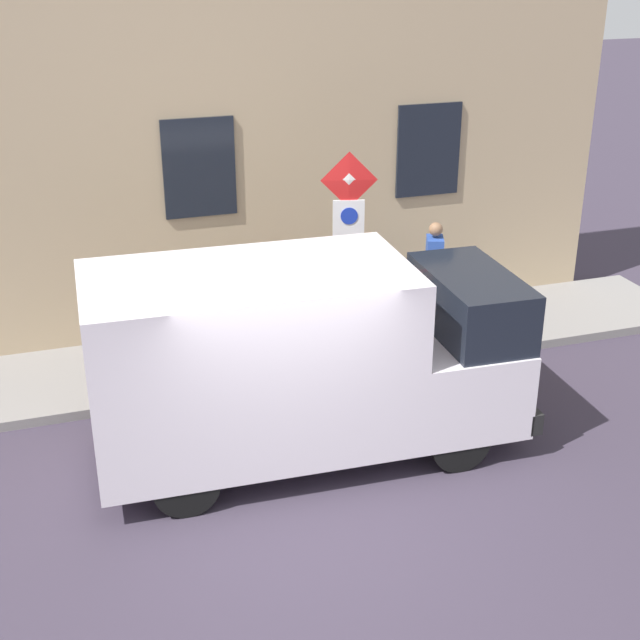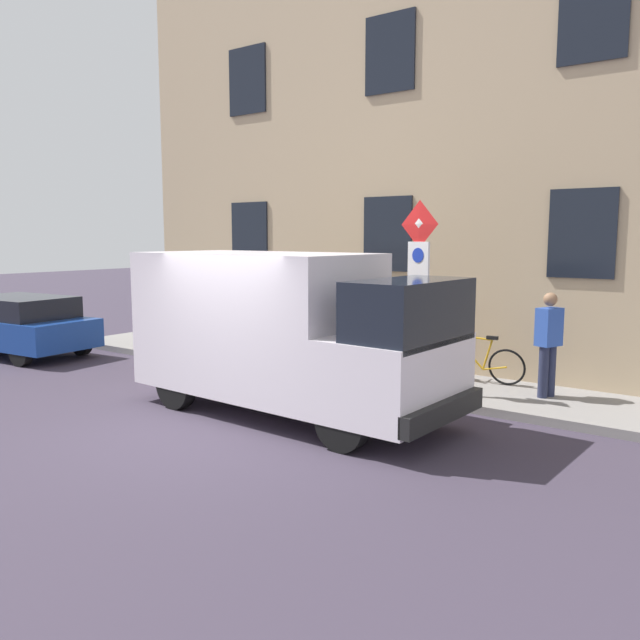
{
  "view_description": "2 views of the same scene",
  "coord_description": "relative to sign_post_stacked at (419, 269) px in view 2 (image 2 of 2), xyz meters",
  "views": [
    {
      "loc": [
        -7.94,
        2.38,
        6.07
      ],
      "look_at": [
        2.25,
        -0.98,
        1.35
      ],
      "focal_mm": 49.81,
      "sensor_mm": 36.0,
      "label": 1
    },
    {
      "loc": [
        -6.28,
        -6.62,
        2.76
      ],
      "look_at": [
        2.75,
        -0.01,
        1.29
      ],
      "focal_mm": 35.96,
      "sensor_mm": 36.0,
      "label": 2
    }
  ],
  "objects": [
    {
      "name": "sidewalk_slab",
      "position": [
        0.84,
        1.71,
        -2.15
      ],
      "size": [
        2.11,
        15.7,
        0.14
      ],
      "primitive_type": "cube",
      "color": "gray",
      "rests_on": "ground_plane"
    },
    {
      "name": "building_facade",
      "position": [
        2.25,
        1.71,
        2.16
      ],
      "size": [
        0.75,
        13.7,
        8.76
      ],
      "color": "tan",
      "rests_on": "ground_plane"
    },
    {
      "name": "bicycle_red",
      "position": [
        1.35,
        0.46,
        -1.71
      ],
      "size": [
        0.46,
        1.72,
        0.89
      ],
      "rotation": [
        0.0,
        0.0,
        1.49
      ],
      "color": "black",
      "rests_on": "sidewalk_slab"
    },
    {
      "name": "ground_plane",
      "position": [
        -3.2,
        1.71,
        -2.22
      ],
      "size": [
        80.0,
        80.0,
        0.0
      ],
      "primitive_type": "plane",
      "color": "#393140"
    },
    {
      "name": "sign_post_stacked",
      "position": [
        0.0,
        0.0,
        0.0
      ],
      "size": [
        0.2,
        0.55,
        3.08
      ],
      "color": "#474C47",
      "rests_on": "sidewalk_slab"
    },
    {
      "name": "delivery_van",
      "position": [
        -1.91,
        1.3,
        -0.88
      ],
      "size": [
        2.21,
        5.41,
        2.5
      ],
      "rotation": [
        0.0,
        0.0,
        4.67
      ],
      "color": "white",
      "rests_on": "ground_plane"
    },
    {
      "name": "parked_hatchback",
      "position": [
        -1.76,
        9.48,
        -1.48
      ],
      "size": [
        2.1,
        4.14,
        1.38
      ],
      "rotation": [
        0.0,
        0.0,
        1.66
      ],
      "color": "navy",
      "rests_on": "ground_plane"
    },
    {
      "name": "pedestrian",
      "position": [
        1.01,
        -1.84,
        -1.15
      ],
      "size": [
        0.47,
        0.39,
        1.72
      ],
      "rotation": [
        0.0,
        0.0,
        4.34
      ],
      "color": "#262B47",
      "rests_on": "sidewalk_slab"
    },
    {
      "name": "bicycle_green",
      "position": [
        1.35,
        1.43,
        -1.71
      ],
      "size": [
        0.46,
        1.71,
        0.89
      ],
      "rotation": [
        0.0,
        0.0,
        1.66
      ],
      "color": "black",
      "rests_on": "sidewalk_slab"
    },
    {
      "name": "bicycle_orange",
      "position": [
        1.35,
        -0.5,
        -1.71
      ],
      "size": [
        0.46,
        1.71,
        0.89
      ],
      "rotation": [
        0.0,
        0.0,
        1.65
      ],
      "color": "black",
      "rests_on": "sidewalk_slab"
    }
  ]
}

